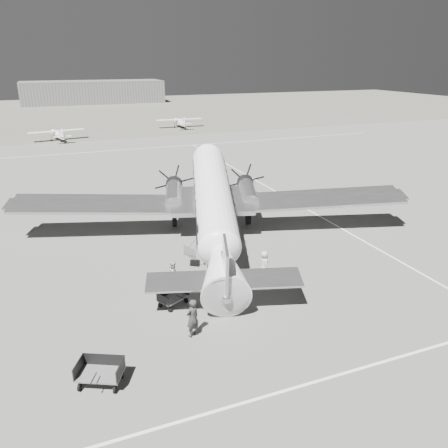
{
  "coord_description": "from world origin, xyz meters",
  "views": [
    {
      "loc": [
        -8.77,
        -26.43,
        12.75
      ],
      "look_at": [
        1.43,
        -0.43,
        2.2
      ],
      "focal_mm": 35.0,
      "sensor_mm": 36.0,
      "label": 1
    }
  ],
  "objects": [
    {
      "name": "taxi_line_horizon",
      "position": [
        0.0,
        40.0,
        0.01
      ],
      "size": [
        90.0,
        0.15,
        0.01
      ],
      "primitive_type": "cube",
      "color": "white",
      "rests_on": "ground"
    },
    {
      "name": "baggage_cart_near",
      "position": [
        -3.7,
        -5.82,
        0.47
      ],
      "size": [
        2.01,
        1.81,
        0.93
      ],
      "primitive_type": null,
      "rotation": [
        0.0,
        0.0,
        0.5
      ],
      "color": "#585858",
      "rests_on": "ground"
    },
    {
      "name": "baggage_cart_far",
      "position": [
        -8.18,
        -10.83,
        0.55
      ],
      "size": [
        2.35,
        2.09,
        1.1
      ],
      "primitive_type": null,
      "rotation": [
        0.0,
        0.0,
        -0.46
      ],
      "color": "#585858",
      "rests_on": "ground"
    },
    {
      "name": "grass_infield",
      "position": [
        0.0,
        95.0,
        0.0
      ],
      "size": [
        260.0,
        90.0,
        0.01
      ],
      "primitive_type": "cube",
      "color": "#5A584C",
      "rests_on": "ground"
    },
    {
      "name": "light_plane_right",
      "position": [
        15.24,
        58.82,
        0.96
      ],
      "size": [
        9.47,
        7.77,
        1.92
      ],
      "primitive_type": null,
      "rotation": [
        0.0,
        0.0,
        -0.03
      ],
      "color": "white",
      "rests_on": "ground"
    },
    {
      "name": "ramp_agent",
      "position": [
        -3.06,
        -3.68,
        0.8
      ],
      "size": [
        0.92,
        0.98,
        1.6
      ],
      "primitive_type": "imported",
      "rotation": [
        0.0,
        0.0,
        1.03
      ],
      "color": "#AAAAA8",
      "rests_on": "ground"
    },
    {
      "name": "hangar_main",
      "position": [
        5.0,
        120.0,
        3.3
      ],
      "size": [
        42.0,
        14.0,
        6.6
      ],
      "color": "slate",
      "rests_on": "ground"
    },
    {
      "name": "taxi_line_near",
      "position": [
        0.0,
        -14.0,
        0.01
      ],
      "size": [
        60.0,
        0.15,
        0.01
      ],
      "primitive_type": "cube",
      "color": "white",
      "rests_on": "ground"
    },
    {
      "name": "ground",
      "position": [
        0.0,
        0.0,
        0.0
      ],
      "size": [
        260.0,
        260.0,
        0.0
      ],
      "primitive_type": "plane",
      "color": "slate",
      "rests_on": "ground"
    },
    {
      "name": "dc3_airliner",
      "position": [
        1.43,
        1.57,
        2.92
      ],
      "size": [
        35.41,
        29.12,
        5.83
      ],
      "primitive_type": null,
      "rotation": [
        0.0,
        0.0,
        -0.29
      ],
      "color": "silver",
      "rests_on": "ground"
    },
    {
      "name": "ground_crew",
      "position": [
        -3.56,
        -8.95,
        1.01
      ],
      "size": [
        0.86,
        0.73,
        2.02
      ],
      "primitive_type": "imported",
      "rotation": [
        0.0,
        0.0,
        3.53
      ],
      "color": "#2F2F2F",
      "rests_on": "ground"
    },
    {
      "name": "passenger",
      "position": [
        2.55,
        -4.45,
        0.83
      ],
      "size": [
        0.53,
        0.81,
        1.66
      ],
      "primitive_type": "imported",
      "rotation": [
        0.0,
        0.0,
        1.58
      ],
      "color": "#B8B8B5",
      "rests_on": "ground"
    },
    {
      "name": "taxi_line_right",
      "position": [
        12.0,
        0.0,
        0.01
      ],
      "size": [
        0.15,
        80.0,
        0.01
      ],
      "primitive_type": "cube",
      "color": "white",
      "rests_on": "ground"
    },
    {
      "name": "light_plane_left",
      "position": [
        -7.86,
        51.9,
        0.94
      ],
      "size": [
        10.37,
        9.04,
        1.88
      ],
      "primitive_type": null,
      "rotation": [
        0.0,
        0.0,
        0.2
      ],
      "color": "white",
      "rests_on": "ground"
    }
  ]
}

